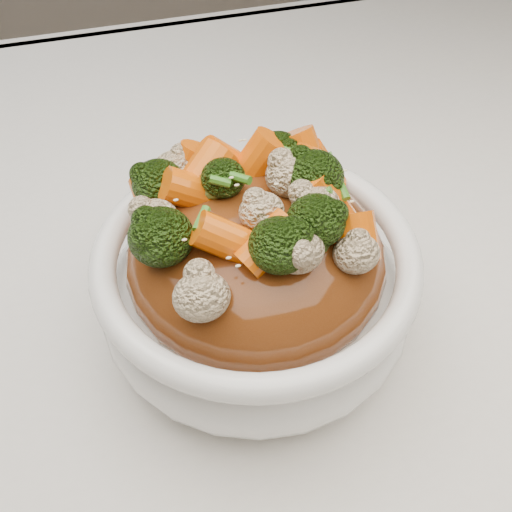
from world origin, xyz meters
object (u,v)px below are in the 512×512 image
object	(u,v)px
dining_table	(215,478)
carrots	(256,187)
bowl	(256,288)
broccoli	(256,189)

from	to	relation	value
dining_table	carrots	distance (m)	0.50
bowl	dining_table	bearing A→B (deg)	119.45
bowl	broccoli	distance (m)	0.08
broccoli	dining_table	bearing A→B (deg)	119.45
dining_table	bowl	xyz separation A→B (m)	(0.03, -0.06, 0.41)
dining_table	bowl	bearing A→B (deg)	-60.55
bowl	carrots	bearing A→B (deg)	-90.00
bowl	carrots	size ratio (longest dim) A/B	1.26
broccoli	bowl	bearing A→B (deg)	90.00
dining_table	carrots	xyz separation A→B (m)	(0.03, -0.06, 0.50)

